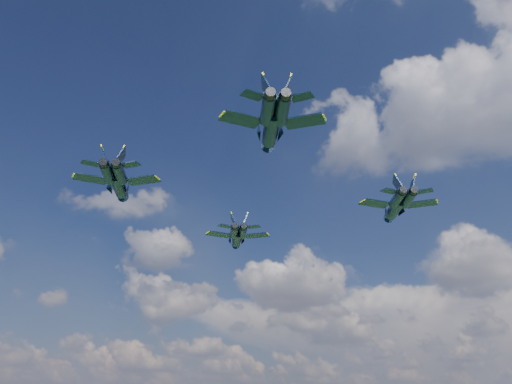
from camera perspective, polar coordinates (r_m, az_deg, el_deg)
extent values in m
cylinder|color=black|center=(105.30, -1.89, -4.63)|extent=(6.66, 7.67, 1.70)
cone|color=black|center=(110.53, -2.05, -5.46)|extent=(2.79, 2.92, 1.60)
ellipsoid|color=brown|center=(108.42, -1.98, -4.85)|extent=(2.41, 2.68, 0.77)
cube|color=black|center=(103.39, -3.72, -4.27)|extent=(4.25, 4.99, 0.17)
cube|color=black|center=(103.72, 0.04, -4.37)|extent=(4.87, 3.61, 0.17)
cube|color=black|center=(98.65, -3.10, -3.42)|extent=(2.19, 2.64, 0.13)
cube|color=black|center=(98.90, -0.26, -3.50)|extent=(2.49, 1.82, 0.13)
cube|color=black|center=(99.83, -2.29, -2.86)|extent=(2.26, 1.84, 2.84)
cube|color=black|center=(99.93, -1.10, -2.89)|extent=(1.65, 2.57, 2.84)
cylinder|color=black|center=(89.60, -13.58, 0.71)|extent=(7.45, 8.63, 1.91)
cone|color=black|center=(95.25, -13.06, -0.70)|extent=(3.13, 3.27, 1.80)
ellipsoid|color=brown|center=(93.02, -13.25, 0.22)|extent=(2.70, 3.01, 0.87)
cube|color=black|center=(88.38, -16.21, 1.29)|extent=(4.78, 5.59, 0.19)
cube|color=black|center=(87.12, -11.30, 1.16)|extent=(5.46, 4.04, 0.19)
cube|color=black|center=(83.12, -16.19, 2.78)|extent=(2.46, 2.96, 0.15)
cube|color=black|center=(82.15, -12.43, 2.70)|extent=(2.79, 2.03, 0.15)
cube|color=black|center=(84.16, -14.92, 3.44)|extent=(2.53, 2.07, 3.19)
cube|color=black|center=(83.76, -13.36, 3.41)|extent=(1.85, 2.88, 3.19)
cylinder|color=black|center=(89.62, 13.77, -1.57)|extent=(6.33, 8.09, 1.73)
cone|color=black|center=(94.71, 12.99, -2.73)|extent=(2.76, 2.98, 1.63)
ellipsoid|color=brown|center=(92.68, 13.29, -1.94)|extent=(2.33, 2.79, 0.79)
cube|color=black|center=(87.07, 11.86, -1.14)|extent=(4.51, 5.06, 0.17)
cube|color=black|center=(88.81, 16.21, -1.14)|extent=(4.85, 3.40, 0.17)
cube|color=black|center=(82.66, 13.21, 0.10)|extent=(2.34, 2.71, 0.13)
cube|color=black|center=(83.99, 16.52, 0.08)|extent=(2.45, 1.70, 0.13)
cube|color=black|center=(84.20, 13.97, 0.75)|extent=(2.17, 2.02, 2.89)
cube|color=black|center=(84.75, 15.35, 0.74)|extent=(1.66, 2.69, 2.89)
cylinder|color=black|center=(66.12, 1.53, 6.36)|extent=(6.82, 8.08, 1.77)
cone|color=black|center=(71.18, 1.12, 4.21)|extent=(2.89, 3.04, 1.67)
ellipsoid|color=brown|center=(69.23, 1.29, 5.50)|extent=(2.48, 2.81, 0.81)
cube|color=black|center=(64.19, -1.49, 7.28)|extent=(4.49, 5.20, 0.18)
cube|color=black|center=(64.80, 4.83, 7.07)|extent=(5.05, 3.69, 0.18)
cube|color=black|center=(59.73, -0.32, 9.67)|extent=(2.31, 2.76, 0.14)
cube|color=black|center=(60.20, 4.61, 9.48)|extent=(2.58, 1.85, 0.14)
cube|color=black|center=(61.21, 1.04, 10.34)|extent=(2.32, 1.96, 2.96)
cube|color=black|center=(61.40, 3.08, 10.26)|extent=(1.72, 2.70, 2.96)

